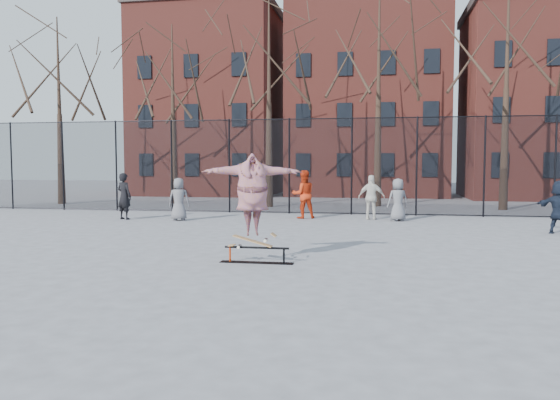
% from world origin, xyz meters
% --- Properties ---
extents(ground, '(100.00, 100.00, 0.00)m').
position_xyz_m(ground, '(0.00, 0.00, 0.00)').
color(ground, slate).
extents(skate_rail, '(1.61, 0.25, 0.35)m').
position_xyz_m(skate_rail, '(-0.28, 1.76, 0.14)').
color(skate_rail, black).
rests_on(skate_rail, ground).
extents(skateboard, '(0.94, 0.22, 0.11)m').
position_xyz_m(skateboard, '(-0.37, 1.76, 0.41)').
color(skateboard, '#A07840').
rests_on(skateboard, skate_rail).
extents(skater, '(2.25, 1.19, 1.76)m').
position_xyz_m(skater, '(-0.37, 1.76, 1.35)').
color(skater, '#693D98').
rests_on(skater, skateboard).
extents(bystander_grey, '(0.84, 0.61, 1.59)m').
position_xyz_m(bystander_grey, '(-4.99, 9.56, 0.80)').
color(bystander_grey, '#5D5C61').
rests_on(bystander_grey, ground).
extents(bystander_black, '(0.75, 0.62, 1.76)m').
position_xyz_m(bystander_black, '(-7.17, 9.58, 0.88)').
color(bystander_black, black).
rests_on(bystander_black, ground).
extents(bystander_red, '(1.10, 0.99, 1.85)m').
position_xyz_m(bystander_red, '(-0.55, 11.17, 0.93)').
color(bystander_red, red).
rests_on(bystander_red, ground).
extents(bystander_white, '(1.00, 0.44, 1.69)m').
position_xyz_m(bystander_white, '(2.04, 11.15, 0.84)').
color(bystander_white, silver).
rests_on(bystander_white, ground).
extents(bystander_navy, '(1.44, 1.37, 1.63)m').
position_xyz_m(bystander_navy, '(7.67, 8.00, 0.81)').
color(bystander_navy, '#182030').
rests_on(bystander_navy, ground).
extents(bystander_extra, '(0.90, 0.75, 1.57)m').
position_xyz_m(bystander_extra, '(3.00, 10.81, 0.79)').
color(bystander_extra, slate).
rests_on(bystander_extra, ground).
extents(fence, '(34.03, 0.07, 4.00)m').
position_xyz_m(fence, '(-0.01, 13.00, 2.05)').
color(fence, black).
rests_on(fence, ground).
extents(tree_row, '(33.66, 7.46, 10.67)m').
position_xyz_m(tree_row, '(-0.25, 17.15, 7.36)').
color(tree_row, black).
rests_on(tree_row, ground).
extents(rowhouses, '(29.00, 7.00, 13.00)m').
position_xyz_m(rowhouses, '(0.72, 26.00, 6.06)').
color(rowhouses, maroon).
rests_on(rowhouses, ground).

